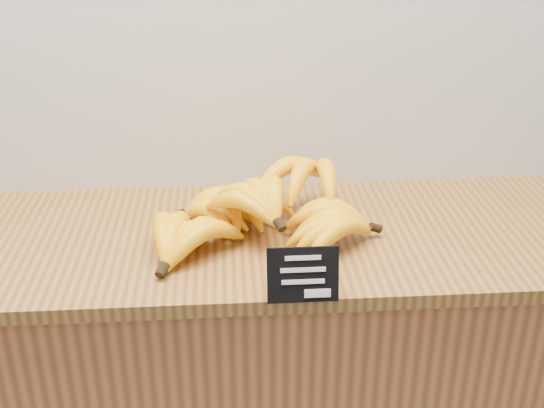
# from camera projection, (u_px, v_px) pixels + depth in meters

# --- Properties ---
(counter) EXTENTS (1.48, 0.50, 0.90)m
(counter) POSITION_uv_depth(u_px,v_px,m) (271.00, 403.00, 1.68)
(counter) COLOR #AA6637
(counter) RESTS_ON ground
(counter_top) EXTENTS (1.43, 0.54, 0.03)m
(counter_top) POSITION_uv_depth(u_px,v_px,m) (270.00, 238.00, 1.48)
(counter_top) COLOR olive
(counter_top) RESTS_ON counter
(chalkboard_sign) EXTENTS (0.13, 0.03, 0.10)m
(chalkboard_sign) POSITION_uv_depth(u_px,v_px,m) (303.00, 275.00, 1.22)
(chalkboard_sign) COLOR black
(chalkboard_sign) RESTS_ON counter_top
(banana_pile) EXTENTS (0.55, 0.36, 0.13)m
(banana_pile) POSITION_uv_depth(u_px,v_px,m) (258.00, 209.00, 1.45)
(banana_pile) COLOR #FFBC0A
(banana_pile) RESTS_ON counter_top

